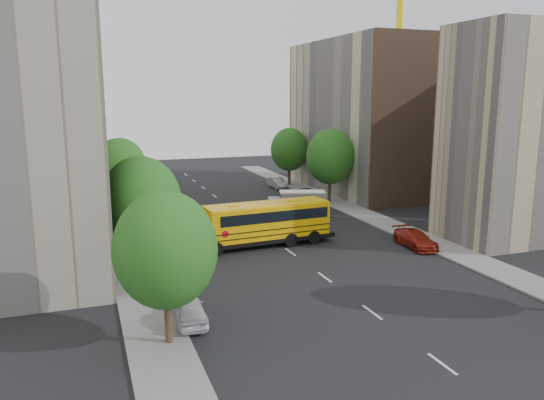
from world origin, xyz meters
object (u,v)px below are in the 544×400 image
school_bus (257,222)px  parked_car_1 (156,227)px  street_tree_4 (330,157)px  safari_truck (298,202)px  parked_car_3 (415,239)px  parked_car_4 (309,195)px  parked_car_2 (128,191)px  street_tree_1 (141,203)px  parked_car_0 (190,310)px  street_tree_5 (289,150)px  tower_crane (415,0)px  parked_car_5 (277,183)px  street_tree_2 (120,168)px  street_tree_0 (165,250)px

school_bus → parked_car_1: bearing=134.6°
street_tree_4 → parked_car_1: size_ratio=1.87×
safari_truck → parked_car_3: (4.22, -13.61, -0.59)m
school_bus → parked_car_4: bearing=49.3°
parked_car_3 → safari_truck: bearing=109.3°
parked_car_2 → parked_car_4: parked_car_4 is taller
street_tree_4 → school_bus: bearing=-133.3°
street_tree_1 → parked_car_2: bearing=87.2°
parked_car_0 → parked_car_1: size_ratio=0.91×
street_tree_1 → street_tree_5: bearing=53.7°
tower_crane → street_tree_4: (-19.25, -14.00, -19.40)m
tower_crane → school_bus: size_ratio=2.89×
school_bus → parked_car_5: bearing=62.2°
parked_car_1 → parked_car_4: 19.59m
tower_crane → parked_car_0: size_ratio=9.01×
street_tree_1 → school_bus: size_ratio=0.64×
street_tree_4 → school_bus: street_tree_4 is taller
street_tree_2 → safari_truck: size_ratio=1.32×
parked_car_1 → street_tree_1: bearing=81.7°
street_tree_2 → parked_car_5: street_tree_2 is taller
street_tree_0 → street_tree_1: (0.00, 10.00, 0.31)m
street_tree_0 → school_bus: bearing=57.5°
street_tree_2 → street_tree_4: street_tree_4 is taller
street_tree_4 → parked_car_1: (-19.80, -7.50, -4.36)m
parked_car_4 → safari_truck: bearing=-119.5°
parked_car_4 → street_tree_2: bearing=-173.5°
safari_truck → parked_car_4: bearing=73.9°
parked_car_1 → safari_truck: bearing=-164.4°
safari_truck → parked_car_3: size_ratio=1.29×
street_tree_4 → street_tree_0: bearing=-128.2°
street_tree_0 → street_tree_4: bearing=51.8°
street_tree_5 → school_bus: street_tree_5 is taller
parked_car_1 → parked_car_3: parked_car_1 is taller
parked_car_3 → tower_crane: bearing=59.3°
street_tree_1 → parked_car_5: (19.80, 28.67, -4.28)m
street_tree_0 → parked_car_4: bearing=55.4°
tower_crane → street_tree_2: size_ratio=4.64×
parked_car_2 → safari_truck: bearing=133.8°
tower_crane → street_tree_1: tower_crane is taller
street_tree_0 → street_tree_5: 45.65m
parked_car_4 → school_bus: bearing=-122.6°
street_tree_2 → parked_car_1: bearing=-73.6°
street_tree_5 → safari_truck: 17.74m
street_tree_5 → parked_car_3: street_tree_5 is taller
street_tree_4 → school_bus: (-12.84, -13.60, -3.16)m
tower_crane → parked_car_5: 32.22m
street_tree_5 → safari_truck: bearing=-108.9°
tower_crane → street_tree_1: 55.74m
safari_truck → street_tree_1: bearing=-123.1°
street_tree_4 → parked_car_3: street_tree_4 is taller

